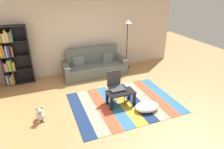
{
  "coord_description": "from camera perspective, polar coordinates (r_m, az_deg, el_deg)",
  "views": [
    {
      "loc": [
        -1.89,
        -4.4,
        3.07
      ],
      "look_at": [
        0.05,
        0.45,
        0.65
      ],
      "focal_mm": 31.64,
      "sensor_mm": 36.0,
      "label": 1
    }
  ],
  "objects": [
    {
      "name": "pouf",
      "position": [
        5.37,
        10.08,
        -9.12
      ],
      "size": [
        0.67,
        0.47,
        0.19
      ],
      "primitive_type": "ellipsoid",
      "color": "white",
      "rests_on": "rug"
    },
    {
      "name": "ground_plane",
      "position": [
        5.68,
        1.21,
        -7.84
      ],
      "size": [
        14.0,
        14.0,
        0.0
      ],
      "primitive_type": "plane",
      "color": "#B27F4C"
    },
    {
      "name": "coffee_table",
      "position": [
        5.38,
        2.54,
        -5.77
      ],
      "size": [
        0.76,
        0.4,
        0.4
      ],
      "color": "black",
      "rests_on": "rug"
    },
    {
      "name": "standing_lamp",
      "position": [
        7.49,
        4.49,
        13.27
      ],
      "size": [
        0.32,
        0.32,
        1.89
      ],
      "color": "black",
      "rests_on": "ground_plane"
    },
    {
      "name": "dog",
      "position": [
        5.21,
        -20.0,
        -10.8
      ],
      "size": [
        0.22,
        0.35,
        0.4
      ],
      "color": "beige",
      "rests_on": "ground_plane"
    },
    {
      "name": "back_wall",
      "position": [
        7.4,
        -6.56,
        11.26
      ],
      "size": [
        6.8,
        0.1,
        2.7
      ],
      "primitive_type": "cube",
      "color": "beige",
      "rests_on": "ground_plane"
    },
    {
      "name": "rug",
      "position": [
        5.63,
        3.49,
        -8.17
      ],
      "size": [
        2.88,
        2.15,
        0.01
      ],
      "color": "navy",
      "rests_on": "ground_plane"
    },
    {
      "name": "bookshelf",
      "position": [
        7.06,
        -27.04,
        4.94
      ],
      "size": [
        0.9,
        0.28,
        1.92
      ],
      "color": "black",
      "rests_on": "ground_plane"
    },
    {
      "name": "folding_chair",
      "position": [
        5.48,
        0.91,
        -2.68
      ],
      "size": [
        0.4,
        0.4,
        0.9
      ],
      "rotation": [
        0.0,
        0.0,
        -0.79
      ],
      "color": "#38383D",
      "rests_on": "ground_plane"
    },
    {
      "name": "tv_remote",
      "position": [
        5.37,
        3.59,
        -4.74
      ],
      "size": [
        0.11,
        0.15,
        0.02
      ],
      "primitive_type": "cube",
      "rotation": [
        0.0,
        0.0,
        0.53
      ],
      "color": "black",
      "rests_on": "coffee_table"
    },
    {
      "name": "couch",
      "position": [
        7.22,
        -5.09,
        2.52
      ],
      "size": [
        2.26,
        0.8,
        1.0
      ],
      "color": "#59605B",
      "rests_on": "ground_plane"
    }
  ]
}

